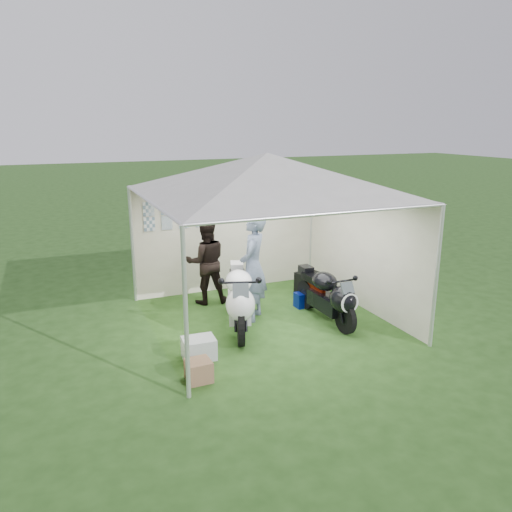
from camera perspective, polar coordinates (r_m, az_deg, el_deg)
The scene contains 10 objects.
ground at distance 9.15m, azimuth 1.18°, elevation -7.39°, with size 80.00×80.00×0.00m, color #224616.
canopy_tent at distance 8.54m, azimuth 1.18°, elevation 8.89°, with size 5.66×5.66×3.00m.
motorcycle_white at distance 8.57m, azimuth -1.95°, elevation -4.79°, with size 0.95×2.06×1.05m.
motorcycle_black at distance 9.01m, azimuth 8.30°, elevation -4.43°, with size 0.44×1.86×0.92m.
paddock_stand at distance 9.82m, azimuth 5.59°, elevation -4.97°, with size 0.38×0.24×0.29m, color #0920B6.
person_dark_jacket at distance 9.83m, azimuth -5.73°, elevation -0.66°, with size 0.82×0.64×1.69m, color black.
person_blue_jacket at distance 8.93m, azimuth -0.34°, elevation -1.26°, with size 0.72×0.47×1.97m, color slate.
equipment_box at distance 10.53m, azimuth 5.95°, elevation -3.07°, with size 0.46×0.37×0.46m, color black.
crate_0 at distance 7.76m, azimuth -6.54°, elevation -10.43°, with size 0.49×0.38×0.33m, color #B4B9BD.
crate_1 at distance 7.16m, azimuth -6.55°, elevation -12.87°, with size 0.33×0.33×0.30m, color brown.
Camera 1 is at (-3.45, -7.72, 3.48)m, focal length 35.00 mm.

